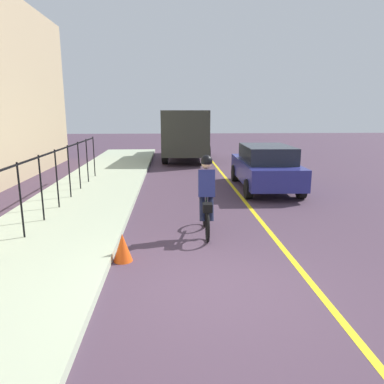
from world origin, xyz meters
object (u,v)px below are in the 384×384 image
(patrol_sedan, at_px, (265,166))
(box_truck_background, at_px, (187,132))
(traffic_cone_near, at_px, (123,247))
(cyclist_lead, at_px, (206,196))

(patrol_sedan, xyz_separation_m, box_truck_background, (8.32, 2.44, 0.73))
(traffic_cone_near, bearing_deg, box_truck_background, -7.19)
(cyclist_lead, distance_m, patrol_sedan, 5.44)
(box_truck_background, xyz_separation_m, traffic_cone_near, (-14.49, 1.83, -1.28))
(patrol_sedan, distance_m, traffic_cone_near, 7.52)
(patrol_sedan, relative_size, box_truck_background, 0.65)
(patrol_sedan, height_order, box_truck_background, box_truck_background)
(cyclist_lead, height_order, patrol_sedan, cyclist_lead)
(box_truck_background, distance_m, traffic_cone_near, 14.66)
(patrol_sedan, bearing_deg, traffic_cone_near, 146.82)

